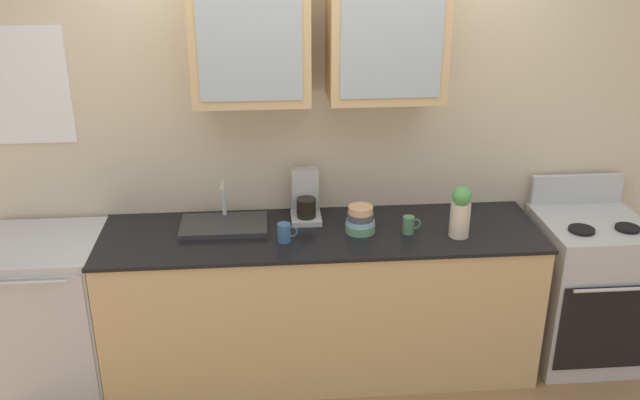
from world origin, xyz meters
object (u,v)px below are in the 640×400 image
at_px(stove_range, 584,288).
at_px(coffee_maker, 306,201).
at_px(sink_faucet, 224,224).
at_px(cup_near_bowls, 409,225).
at_px(bowl_stack, 360,220).
at_px(cup_near_sink, 285,233).
at_px(vase, 460,212).
at_px(dishwasher, 49,313).

xyz_separation_m(stove_range, coffee_maker, (-1.64, 0.19, 0.54)).
height_order(sink_faucet, coffee_maker, coffee_maker).
bearing_deg(stove_range, cup_near_bowls, -177.16).
xyz_separation_m(bowl_stack, cup_near_sink, (-0.42, -0.09, -0.02)).
distance_m(vase, cup_near_bowls, 0.29).
relative_size(cup_near_bowls, coffee_maker, 0.35).
relative_size(vase, dishwasher, 0.33).
relative_size(stove_range, vase, 3.69).
height_order(stove_range, coffee_maker, coffee_maker).
xyz_separation_m(bowl_stack, vase, (0.53, -0.10, 0.07)).
xyz_separation_m(dishwasher, coffee_maker, (1.46, 0.20, 0.55)).
relative_size(bowl_stack, coffee_maker, 0.57).
bearing_deg(dishwasher, vase, -2.72).
distance_m(cup_near_sink, dishwasher, 1.42).
bearing_deg(cup_near_sink, bowl_stack, 12.04).
relative_size(stove_range, cup_near_bowls, 10.47).
xyz_separation_m(stove_range, sink_faucet, (-2.11, 0.10, 0.46)).
xyz_separation_m(vase, coffee_maker, (-0.82, 0.30, -0.04)).
bearing_deg(stove_range, cup_near_sink, -176.67).
xyz_separation_m(stove_range, cup_near_sink, (-1.78, -0.10, 0.49)).
relative_size(vase, coffee_maker, 0.99).
height_order(bowl_stack, coffee_maker, coffee_maker).
relative_size(stove_range, cup_near_sink, 9.65).
xyz_separation_m(cup_near_sink, cup_near_bowls, (0.68, 0.05, -0.00)).
bearing_deg(coffee_maker, cup_near_sink, -114.06).
height_order(stove_range, vase, vase).
relative_size(stove_range, dishwasher, 1.20).
relative_size(cup_near_sink, cup_near_bowls, 1.08).
bearing_deg(stove_range, bowl_stack, -179.43).
distance_m(bowl_stack, dishwasher, 1.82).
relative_size(vase, cup_near_bowls, 2.83).
xyz_separation_m(cup_near_sink, coffee_maker, (0.13, 0.30, 0.06)).
bearing_deg(cup_near_bowls, vase, -12.47).
bearing_deg(stove_range, dishwasher, -179.92).
height_order(stove_range, bowl_stack, stove_range).
bearing_deg(bowl_stack, vase, -10.61).
relative_size(sink_faucet, bowl_stack, 2.91).
bearing_deg(dishwasher, cup_near_bowls, -1.42).
bearing_deg(sink_faucet, bowl_stack, -8.48).
distance_m(stove_range, sink_faucet, 2.16).
bearing_deg(dishwasher, coffee_maker, 7.68).
bearing_deg(cup_near_sink, dishwasher, 175.74).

